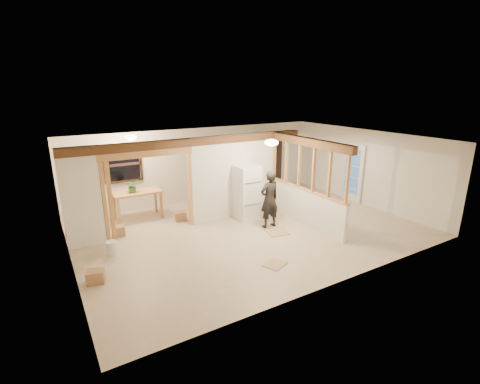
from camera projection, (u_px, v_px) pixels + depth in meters
floor at (250, 230)px, 9.71m from camera, size 9.00×6.50×0.01m
ceiling at (251, 140)px, 8.99m from camera, size 9.00×6.50×0.01m
wall_back at (200, 164)px, 12.02m from camera, size 9.00×0.01×2.50m
wall_front at (341, 226)px, 6.67m from camera, size 9.00×0.01×2.50m
wall_left at (66, 217)px, 7.15m from camera, size 0.01×6.50×2.50m
wall_right at (364, 168)px, 11.55m from camera, size 0.01×6.50×2.50m
partition_left_stub at (82, 198)px, 8.35m from camera, size 0.90×0.12×2.50m
partition_center at (235, 176)px, 10.43m from camera, size 2.80×0.12×2.50m
doorway_frame at (150, 194)px, 9.20m from camera, size 2.46×0.14×2.20m
header_beam_back at (196, 142)px, 9.52m from camera, size 7.00×0.18×0.22m
header_beam_right at (308, 142)px, 9.47m from camera, size 0.18×3.30×0.22m
pony_wall at (304, 207)px, 10.02m from camera, size 0.12×3.20×1.00m
stud_partition at (306, 168)px, 9.68m from camera, size 0.14×3.20×1.32m
window_back at (123, 164)px, 10.60m from camera, size 1.12×0.10×1.10m
french_door at (353, 173)px, 11.91m from camera, size 0.12×0.86×2.00m
ceiling_dome_main at (271, 142)px, 8.73m from camera, size 0.36×0.36×0.16m
ceiling_dome_util at (131, 137)px, 9.66m from camera, size 0.32×0.32×0.14m
hanging_bulb at (157, 150)px, 9.42m from camera, size 0.07×0.07×0.07m
refrigerator at (247, 192)px, 10.35m from camera, size 0.67×0.65×1.62m
woman at (269, 199)px, 9.66m from camera, size 0.62×0.42×1.64m
work_table at (138, 205)px, 10.39m from camera, size 1.36×0.69×0.86m
potted_plant at (133, 186)px, 10.13m from camera, size 0.41×0.37×0.40m
shop_vac at (76, 225)px, 9.31m from camera, size 0.53×0.53×0.52m
bookshelf at (269, 164)px, 13.25m from camera, size 0.99×0.33×1.97m
bucket at (112, 248)px, 8.21m from camera, size 0.29×0.29×0.33m
box_util_a at (181, 216)px, 10.33m from camera, size 0.38×0.35×0.27m
box_util_b at (119, 231)px, 9.28m from camera, size 0.29×0.29×0.26m
box_front at (96, 277)px, 7.03m from camera, size 0.40×0.36×0.27m
floor_panel_near at (277, 232)px, 9.51m from camera, size 0.64×0.64×0.02m
floor_panel_far at (275, 264)px, 7.78m from camera, size 0.62×0.56×0.02m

